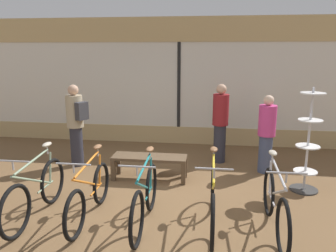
# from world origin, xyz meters

# --- Properties ---
(ground_plane) EXTENTS (24.00, 24.00, 0.00)m
(ground_plane) POSITION_xyz_m (0.00, 0.00, 0.00)
(ground_plane) COLOR brown
(shop_back_wall) EXTENTS (12.00, 0.08, 3.20)m
(shop_back_wall) POSITION_xyz_m (0.00, 3.59, 1.64)
(shop_back_wall) COLOR tan
(shop_back_wall) RESTS_ON ground_plane
(bicycle_far_left) EXTENTS (0.46, 1.76, 1.05)m
(bicycle_far_left) POSITION_xyz_m (-1.65, -0.60, 0.39)
(bicycle_far_left) COLOR black
(bicycle_far_left) RESTS_ON ground_plane
(bicycle_left) EXTENTS (0.46, 1.70, 1.02)m
(bicycle_left) POSITION_xyz_m (-0.88, -0.52, 0.37)
(bicycle_left) COLOR black
(bicycle_left) RESTS_ON ground_plane
(bicycle_center) EXTENTS (0.46, 1.71, 1.04)m
(bicycle_center) POSITION_xyz_m (-0.04, -0.60, 0.40)
(bicycle_center) COLOR black
(bicycle_center) RESTS_ON ground_plane
(bicycle_right) EXTENTS (0.46, 1.77, 1.03)m
(bicycle_right) POSITION_xyz_m (0.89, -0.49, 0.39)
(bicycle_right) COLOR black
(bicycle_right) RESTS_ON ground_plane
(bicycle_far_right) EXTENTS (0.46, 1.74, 1.04)m
(bicycle_far_right) POSITION_xyz_m (1.71, -0.55, 0.40)
(bicycle_far_right) COLOR black
(bicycle_far_right) RESTS_ON ground_plane
(accessory_rack) EXTENTS (0.48, 0.48, 1.81)m
(accessory_rack) POSITION_xyz_m (2.49, 0.91, 0.74)
(accessory_rack) COLOR #333333
(accessory_rack) RESTS_ON ground_plane
(display_bench) EXTENTS (1.40, 0.44, 0.46)m
(display_bench) POSITION_xyz_m (-0.30, 1.07, 0.37)
(display_bench) COLOR brown
(display_bench) RESTS_ON ground_plane
(customer_near_rack) EXTENTS (0.48, 0.48, 1.71)m
(customer_near_rack) POSITION_xyz_m (1.03, 2.24, 0.90)
(customer_near_rack) COLOR #2D2D38
(customer_near_rack) RESTS_ON ground_plane
(customer_by_window) EXTENTS (0.37, 0.50, 1.56)m
(customer_by_window) POSITION_xyz_m (1.93, 1.75, 0.84)
(customer_by_window) COLOR #424C6B
(customer_by_window) RESTS_ON ground_plane
(customer_mid_floor) EXTENTS (0.56, 0.49, 1.72)m
(customer_mid_floor) POSITION_xyz_m (-1.95, 1.60, 0.93)
(customer_mid_floor) COLOR #2D2D38
(customer_mid_floor) RESTS_ON ground_plane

